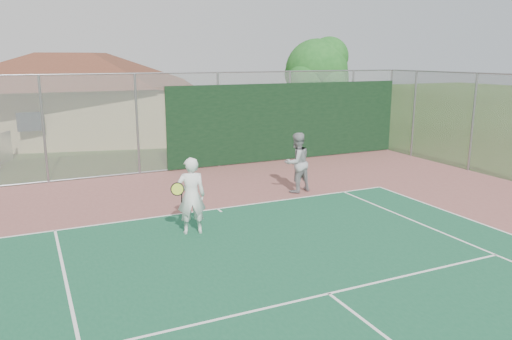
{
  "coord_description": "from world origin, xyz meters",
  "views": [
    {
      "loc": [
        -4.53,
        -0.3,
        4.05
      ],
      "look_at": [
        0.59,
        10.66,
        1.3
      ],
      "focal_mm": 35.0,
      "sensor_mm": 36.0,
      "label": 1
    }
  ],
  "objects_px": {
    "clubhouse": "(76,88)",
    "player_grey_back": "(297,163)",
    "player_white_front": "(191,196)",
    "tree": "(318,73)"
  },
  "relations": [
    {
      "from": "player_white_front",
      "to": "player_grey_back",
      "type": "bearing_deg",
      "value": -139.95
    },
    {
      "from": "tree",
      "to": "player_white_front",
      "type": "xyz_separation_m",
      "value": [
        -9.88,
        -10.48,
        -2.39
      ]
    },
    {
      "from": "clubhouse",
      "to": "player_grey_back",
      "type": "xyz_separation_m",
      "value": [
        4.92,
        -13.42,
        -1.65
      ]
    },
    {
      "from": "tree",
      "to": "player_white_front",
      "type": "height_order",
      "value": "tree"
    },
    {
      "from": "tree",
      "to": "player_grey_back",
      "type": "bearing_deg",
      "value": -125.18
    },
    {
      "from": "player_grey_back",
      "to": "clubhouse",
      "type": "bearing_deg",
      "value": -80.69
    },
    {
      "from": "clubhouse",
      "to": "player_grey_back",
      "type": "distance_m",
      "value": 14.39
    },
    {
      "from": "tree",
      "to": "player_grey_back",
      "type": "xyz_separation_m",
      "value": [
        -5.85,
        -8.3,
        -2.38
      ]
    },
    {
      "from": "player_white_front",
      "to": "player_grey_back",
      "type": "relative_size",
      "value": 0.99
    },
    {
      "from": "clubhouse",
      "to": "player_white_front",
      "type": "bearing_deg",
      "value": -73.94
    }
  ]
}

